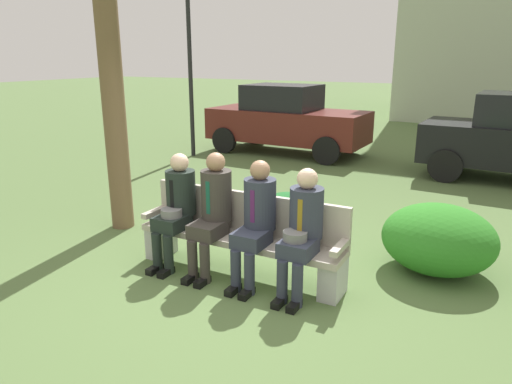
% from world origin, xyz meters
% --- Properties ---
extents(ground_plane, '(80.00, 80.00, 0.00)m').
position_xyz_m(ground_plane, '(0.00, 0.00, 0.00)').
color(ground_plane, '#526C3B').
extents(park_bench, '(2.38, 0.44, 0.90)m').
position_xyz_m(park_bench, '(-0.14, 0.28, 0.44)').
color(park_bench, '#B7AD9E').
rests_on(park_bench, ground).
extents(seated_man_leftmost, '(0.34, 0.72, 1.29)m').
position_xyz_m(seated_man_leftmost, '(-0.91, 0.14, 0.72)').
color(seated_man_leftmost, '#1E2823').
rests_on(seated_man_leftmost, ground).
extents(seated_man_centerleft, '(0.34, 0.72, 1.35)m').
position_xyz_m(seated_man_centerleft, '(-0.43, 0.15, 0.75)').
color(seated_man_centerleft, '#38332D').
rests_on(seated_man_centerleft, ground).
extents(seated_man_centerright, '(0.34, 0.72, 1.32)m').
position_xyz_m(seated_man_centerright, '(0.11, 0.15, 0.74)').
color(seated_man_centerright, '#2D3342').
rests_on(seated_man_centerright, ground).
extents(seated_man_rightmost, '(0.34, 0.72, 1.29)m').
position_xyz_m(seated_man_rightmost, '(0.64, 0.14, 0.72)').
color(seated_man_rightmost, '#2D3342').
rests_on(seated_man_rightmost, ground).
extents(shrub_near_bench, '(0.85, 0.78, 0.53)m').
position_xyz_m(shrub_near_bench, '(-0.22, 1.74, 0.27)').
color(shrub_near_bench, '#20642A').
rests_on(shrub_near_bench, ground).
extents(shrub_mid_lawn, '(1.24, 1.14, 0.77)m').
position_xyz_m(shrub_mid_lawn, '(1.79, 1.32, 0.39)').
color(shrub_mid_lawn, '#2B7A21').
rests_on(shrub_mid_lawn, ground).
extents(parked_car_near, '(3.95, 1.81, 1.68)m').
position_xyz_m(parked_car_near, '(-2.54, 6.70, 0.84)').
color(parked_car_near, '#591E19').
rests_on(parked_car_near, ground).
extents(street_lamp, '(0.24, 0.24, 3.84)m').
position_xyz_m(street_lamp, '(-4.39, 5.33, 2.33)').
color(street_lamp, black).
rests_on(street_lamp, ground).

